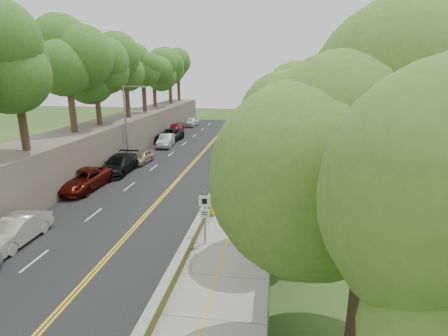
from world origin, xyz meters
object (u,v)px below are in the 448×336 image
(concrete_block, at_px, (252,201))
(car_2, at_px, (83,180))
(signpost, at_px, (205,212))
(painter_0, at_px, (212,204))
(construction_barrel, at_px, (269,154))
(car_1, at_px, (16,231))
(streetlight, at_px, (127,118))
(person_far, at_px, (259,141))

(concrete_block, distance_m, car_2, 13.95)
(signpost, xyz_separation_m, concrete_block, (2.18, 6.02, -1.52))
(concrete_block, xyz_separation_m, painter_0, (-2.48, -2.00, 0.39))
(construction_barrel, distance_m, car_2, 19.31)
(concrete_block, xyz_separation_m, car_1, (-12.60, -7.39, 0.35))
(painter_0, bearing_deg, streetlight, 50.98)
(construction_barrel, relative_size, concrete_block, 0.85)
(signpost, relative_size, car_1, 0.68)
(car_1, relative_size, painter_0, 2.91)
(painter_0, bearing_deg, signpost, -165.53)
(concrete_block, relative_size, car_1, 0.26)
(construction_barrel, distance_m, person_far, 6.15)
(streetlight, relative_size, car_2, 1.35)
(streetlight, height_order, concrete_block, streetlight)
(construction_barrel, height_order, car_2, car_2)
(concrete_block, relative_size, painter_0, 0.75)
(streetlight, relative_size, painter_0, 5.12)
(signpost, relative_size, person_far, 1.88)
(car_1, xyz_separation_m, painter_0, (10.13, 5.39, 0.04))
(streetlight, bearing_deg, painter_0, -49.22)
(car_1, bearing_deg, construction_barrel, 57.44)
(signpost, distance_m, car_1, 10.58)
(car_1, bearing_deg, concrete_block, 29.77)
(painter_0, xyz_separation_m, person_far, (2.05, 22.28, 0.05))
(signpost, height_order, car_1, signpost)
(streetlight, relative_size, person_far, 4.84)
(concrete_block, height_order, painter_0, painter_0)
(construction_barrel, bearing_deg, person_far, 102.60)
(signpost, distance_m, person_far, 26.38)
(signpost, height_order, concrete_block, signpost)
(construction_barrel, xyz_separation_m, car_1, (-13.52, -21.68, 0.24))
(construction_barrel, height_order, concrete_block, construction_barrel)
(streetlight, xyz_separation_m, car_1, (1.09, -18.39, -3.85))
(car_1, relative_size, car_2, 0.77)
(car_1, xyz_separation_m, car_2, (-1.22, 9.20, 0.07))
(streetlight, bearing_deg, person_far, 34.99)
(concrete_block, bearing_deg, signpost, -109.89)
(painter_0, height_order, person_far, person_far)
(car_2, bearing_deg, car_1, -80.68)
(concrete_block, xyz_separation_m, car_2, (-13.83, 1.81, 0.42))
(car_2, bearing_deg, signpost, -32.15)
(concrete_block, height_order, car_1, car_1)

